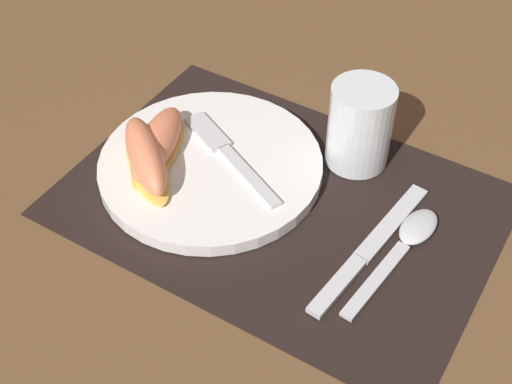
{
  "coord_description": "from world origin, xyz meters",
  "views": [
    {
      "loc": [
        0.27,
        -0.49,
        0.58
      ],
      "look_at": [
        -0.02,
        -0.02,
        0.02
      ],
      "focal_mm": 50.0,
      "sensor_mm": 36.0,
      "label": 1
    }
  ],
  "objects_px": {
    "plate": "(210,166)",
    "juice_glass": "(359,130)",
    "knife": "(368,250)",
    "citrus_wedge_1": "(146,157)",
    "fork": "(225,152)",
    "citrus_wedge_0": "(157,145)",
    "spoon": "(407,240)"
  },
  "relations": [
    {
      "from": "plate",
      "to": "juice_glass",
      "type": "height_order",
      "value": "juice_glass"
    },
    {
      "from": "knife",
      "to": "citrus_wedge_1",
      "type": "xyz_separation_m",
      "value": [
        -0.26,
        -0.03,
        0.03
      ]
    },
    {
      "from": "plate",
      "to": "citrus_wedge_1",
      "type": "bearing_deg",
      "value": -137.67
    },
    {
      "from": "plate",
      "to": "juice_glass",
      "type": "distance_m",
      "value": 0.18
    },
    {
      "from": "fork",
      "to": "citrus_wedge_1",
      "type": "distance_m",
      "value": 0.09
    },
    {
      "from": "juice_glass",
      "to": "knife",
      "type": "bearing_deg",
      "value": -59.24
    },
    {
      "from": "fork",
      "to": "citrus_wedge_0",
      "type": "distance_m",
      "value": 0.08
    },
    {
      "from": "juice_glass",
      "to": "citrus_wedge_1",
      "type": "xyz_separation_m",
      "value": [
        -0.19,
        -0.16,
        -0.01
      ]
    },
    {
      "from": "knife",
      "to": "plate",
      "type": "bearing_deg",
      "value": 175.69
    },
    {
      "from": "fork",
      "to": "citrus_wedge_1",
      "type": "relative_size",
      "value": 1.34
    },
    {
      "from": "plate",
      "to": "fork",
      "type": "height_order",
      "value": "fork"
    },
    {
      "from": "knife",
      "to": "spoon",
      "type": "bearing_deg",
      "value": 46.76
    },
    {
      "from": "spoon",
      "to": "fork",
      "type": "bearing_deg",
      "value": 178.97
    },
    {
      "from": "plate",
      "to": "juice_glass",
      "type": "xyz_separation_m",
      "value": [
        0.14,
        0.11,
        0.04
      ]
    },
    {
      "from": "spoon",
      "to": "fork",
      "type": "xyz_separation_m",
      "value": [
        -0.23,
        0.0,
        0.01
      ]
    },
    {
      "from": "juice_glass",
      "to": "knife",
      "type": "distance_m",
      "value": 0.15
    },
    {
      "from": "knife",
      "to": "fork",
      "type": "distance_m",
      "value": 0.2
    },
    {
      "from": "knife",
      "to": "fork",
      "type": "relative_size",
      "value": 1.26
    },
    {
      "from": "plate",
      "to": "spoon",
      "type": "xyz_separation_m",
      "value": [
        0.24,
        0.02,
        -0.0
      ]
    },
    {
      "from": "knife",
      "to": "citrus_wedge_1",
      "type": "relative_size",
      "value": 1.69
    },
    {
      "from": "plate",
      "to": "citrus_wedge_0",
      "type": "relative_size",
      "value": 1.86
    },
    {
      "from": "knife",
      "to": "citrus_wedge_0",
      "type": "height_order",
      "value": "citrus_wedge_0"
    },
    {
      "from": "fork",
      "to": "plate",
      "type": "bearing_deg",
      "value": -111.06
    },
    {
      "from": "spoon",
      "to": "citrus_wedge_1",
      "type": "distance_m",
      "value": 0.3
    },
    {
      "from": "spoon",
      "to": "citrus_wedge_0",
      "type": "distance_m",
      "value": 0.3
    },
    {
      "from": "citrus_wedge_0",
      "to": "juice_glass",
      "type": "bearing_deg",
      "value": 33.75
    },
    {
      "from": "plate",
      "to": "fork",
      "type": "bearing_deg",
      "value": 68.94
    },
    {
      "from": "plate",
      "to": "fork",
      "type": "distance_m",
      "value": 0.02
    },
    {
      "from": "spoon",
      "to": "citrus_wedge_1",
      "type": "bearing_deg",
      "value": -167.49
    },
    {
      "from": "plate",
      "to": "citrus_wedge_0",
      "type": "xyz_separation_m",
      "value": [
        -0.06,
        -0.02,
        0.02
      ]
    },
    {
      "from": "plate",
      "to": "citrus_wedge_0",
      "type": "bearing_deg",
      "value": -160.03
    },
    {
      "from": "juice_glass",
      "to": "citrus_wedge_0",
      "type": "distance_m",
      "value": 0.23
    }
  ]
}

